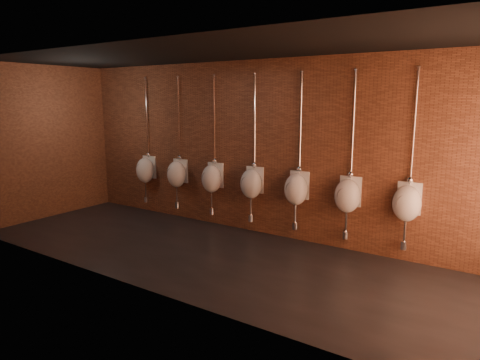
# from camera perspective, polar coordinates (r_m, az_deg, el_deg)

# --- Properties ---
(ground) EXTENTS (8.50, 8.50, 0.00)m
(ground) POSITION_cam_1_polar(r_m,az_deg,el_deg) (7.13, -4.46, -9.81)
(ground) COLOR black
(ground) RESTS_ON ground
(room_shell) EXTENTS (8.54, 3.04, 3.22)m
(room_shell) POSITION_cam_1_polar(r_m,az_deg,el_deg) (6.70, -4.71, 6.54)
(room_shell) COLOR black
(room_shell) RESTS_ON ground
(urinal_0) EXTENTS (0.44, 0.39, 2.72)m
(urinal_0) POSITION_cam_1_polar(r_m,az_deg,el_deg) (9.65, -12.50, 1.36)
(urinal_0) COLOR white
(urinal_0) RESTS_ON ground
(urinal_1) EXTENTS (0.44, 0.39, 2.72)m
(urinal_1) POSITION_cam_1_polar(r_m,az_deg,el_deg) (9.02, -8.43, 0.85)
(urinal_1) COLOR white
(urinal_1) RESTS_ON ground
(urinal_2) EXTENTS (0.44, 0.39, 2.72)m
(urinal_2) POSITION_cam_1_polar(r_m,az_deg,el_deg) (8.44, -3.77, 0.27)
(urinal_2) COLOR white
(urinal_2) RESTS_ON ground
(urinal_3) EXTENTS (0.44, 0.39, 2.72)m
(urinal_3) POSITION_cam_1_polar(r_m,az_deg,el_deg) (7.92, 1.53, -0.40)
(urinal_3) COLOR white
(urinal_3) RESTS_ON ground
(urinal_4) EXTENTS (0.44, 0.39, 2.72)m
(urinal_4) POSITION_cam_1_polar(r_m,az_deg,el_deg) (7.49, 7.51, -1.15)
(urinal_4) COLOR white
(urinal_4) RESTS_ON ground
(urinal_5) EXTENTS (0.44, 0.39, 2.72)m
(urinal_5) POSITION_cam_1_polar(r_m,az_deg,el_deg) (7.14, 14.16, -1.96)
(urinal_5) COLOR white
(urinal_5) RESTS_ON ground
(urinal_6) EXTENTS (0.44, 0.39, 2.72)m
(urinal_6) POSITION_cam_1_polar(r_m,az_deg,el_deg) (6.90, 21.38, -2.82)
(urinal_6) COLOR white
(urinal_6) RESTS_ON ground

